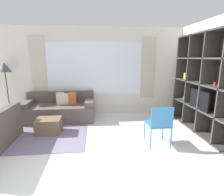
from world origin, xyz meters
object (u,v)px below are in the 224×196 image
shelving_unit (209,85)px  ottoman (49,126)px  couch_main (60,110)px  folding_chair (159,123)px  floor_lamp (5,70)px

shelving_unit → ottoman: shelving_unit is taller
couch_main → ottoman: couch_main is taller
couch_main → folding_chair: bearing=-38.5°
floor_lamp → folding_chair: 4.42m
couch_main → ottoman: size_ratio=3.48×
couch_main → ottoman: bearing=-94.7°
shelving_unit → folding_chair: (-1.33, -0.55, -0.66)m
ottoman → floor_lamp: (-1.40, 1.16, 1.25)m
couch_main → floor_lamp: bearing=172.5°
shelving_unit → couch_main: size_ratio=1.26×
floor_lamp → folding_chair: (3.81, -2.04, -0.92)m
couch_main → floor_lamp: 1.88m
shelving_unit → folding_chair: size_ratio=2.90×
couch_main → folding_chair: folding_chair is taller
shelving_unit → folding_chair: bearing=-157.5°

